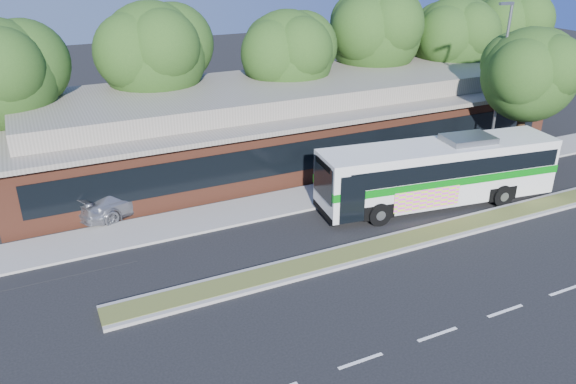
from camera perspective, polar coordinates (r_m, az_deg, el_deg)
name	(u,v)px	position (r m, az deg, el deg)	size (l,w,h in m)	color
ground	(417,247)	(24.65, 13.00, -5.49)	(120.00, 120.00, 0.00)	black
median_strip	(409,240)	(25.02, 12.18, -4.74)	(26.00, 1.10, 0.15)	#424C20
sidewalk	(341,191)	(29.29, 5.41, 0.12)	(44.00, 2.60, 0.12)	gray
plaza_building	(287,119)	(34.02, -0.13, 7.40)	(33.20, 11.20, 4.45)	#5E2D1D
lamp_post	(500,82)	(33.27, 20.70, 10.42)	(0.93, 0.18, 9.07)	slate
tree_bg_a	(7,73)	(32.16, -26.63, 10.78)	(6.47, 5.80, 8.63)	black
tree_bg_b	(160,52)	(33.91, -12.92, 13.73)	(6.69, 6.00, 9.00)	black
tree_bg_c	(292,53)	(35.68, 0.44, 13.92)	(6.24, 5.60, 8.26)	black
tree_bg_d	(379,30)	(39.94, 9.26, 15.92)	(6.91, 6.20, 9.37)	black
tree_bg_e	(457,37)	(42.91, 16.83, 14.88)	(6.47, 5.80, 8.50)	black
tree_bg_f	(511,25)	(47.74, 21.68, 15.47)	(6.69, 6.00, 8.92)	black
transit_bus	(439,168)	(28.16, 15.11, 2.35)	(12.21, 4.16, 3.37)	silver
sedan	(127,195)	(28.05, -16.00, -0.33)	(2.12, 5.21, 1.51)	#A1A2A7
sidewalk_tree	(533,72)	(34.06, 23.63, 11.13)	(5.69, 5.10, 7.84)	black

